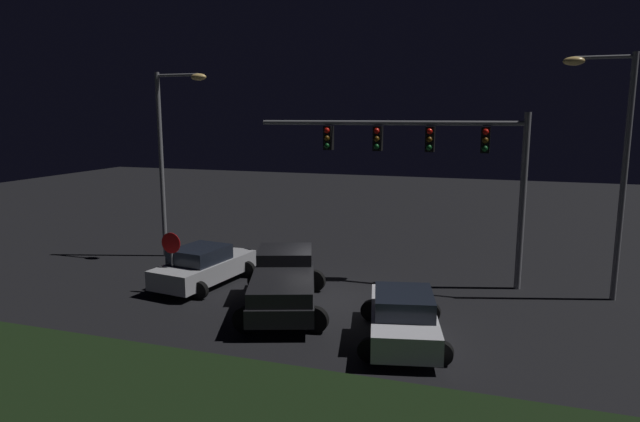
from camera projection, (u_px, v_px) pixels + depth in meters
name	position (u px, v px, depth m)	size (l,w,h in m)	color
ground_plane	(326.00, 298.00, 19.40)	(80.00, 80.00, 0.00)	black
grass_median	(207.00, 419.00, 11.60)	(25.90, 5.65, 0.10)	black
pickup_truck	(284.00, 279.00, 18.23)	(4.02, 5.76, 1.80)	black
car_sedan	(403.00, 316.00, 15.60)	(3.08, 4.68, 1.51)	silver
car_sedan_far	(204.00, 266.00, 20.84)	(2.89, 4.61, 1.51)	#B7B7BC
traffic_signal_gantry	(430.00, 152.00, 20.65)	(10.32, 0.56, 6.50)	slate
street_lamp_left	(170.00, 143.00, 24.24)	(2.50, 0.44, 8.24)	slate
street_lamp_right	(613.00, 149.00, 18.49)	(2.28, 0.44, 8.43)	slate
stop_sign	(172.00, 251.00, 19.79)	(0.76, 0.08, 2.23)	slate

